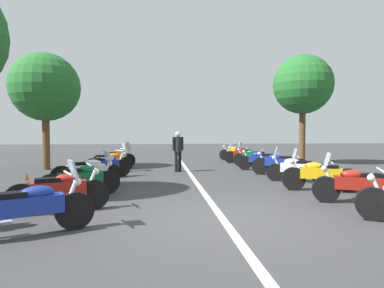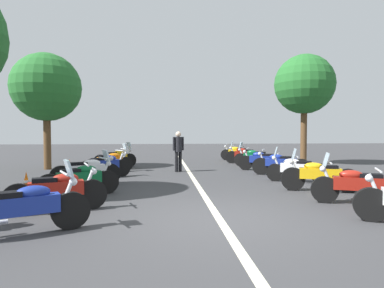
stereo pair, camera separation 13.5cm
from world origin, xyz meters
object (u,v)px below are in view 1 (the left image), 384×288
(motorcycle_left_row_2, at_px, (82,179))
(motorcycle_right_row_3, at_px, (296,168))
(motorcycle_right_row_1, at_px, (359,184))
(motorcycle_right_row_8, at_px, (236,153))
(bystander_1, at_px, (178,148))
(motorcycle_right_row_2, at_px, (319,175))
(motorcycle_right_row_5, at_px, (262,160))
(motorcycle_right_row_7, at_px, (243,155))
(motorcycle_right_row_4, at_px, (280,163))
(motorcycle_right_row_6, at_px, (254,157))
(roadside_tree_0, at_px, (303,85))
(motorcycle_left_row_0, at_px, (28,208))
(traffic_cone_0, at_px, (69,167))
(traffic_cone_1, at_px, (27,183))
(motorcycle_left_row_5, at_px, (110,161))
(motorcycle_left_row_1, at_px, (60,191))
(motorcycle_left_row_6, at_px, (115,158))
(motorcycle_left_row_4, at_px, (105,165))
(motorcycle_left_row_3, at_px, (87,171))
(roadside_tree_2, at_px, (45,88))

(motorcycle_left_row_2, bearing_deg, motorcycle_right_row_3, -12.62)
(motorcycle_right_row_1, height_order, motorcycle_right_row_8, motorcycle_right_row_1)
(bystander_1, bearing_deg, motorcycle_right_row_2, 11.62)
(motorcycle_right_row_5, bearing_deg, motorcycle_right_row_7, -67.31)
(motorcycle_right_row_2, height_order, motorcycle_right_row_7, motorcycle_right_row_2)
(motorcycle_right_row_4, xyz_separation_m, motorcycle_right_row_6, (3.22, 0.07, -0.00))
(motorcycle_right_row_4, xyz_separation_m, roadside_tree_0, (3.95, -2.74, 3.68))
(motorcycle_left_row_2, bearing_deg, motorcycle_left_row_0, -119.24)
(traffic_cone_0, relative_size, bystander_1, 0.36)
(motorcycle_left_row_0, distance_m, traffic_cone_0, 7.88)
(motorcycle_right_row_7, xyz_separation_m, motorcycle_right_row_8, (1.82, -0.06, -0.01))
(motorcycle_right_row_3, distance_m, motorcycle_right_row_6, 4.86)
(motorcycle_left_row_2, xyz_separation_m, traffic_cone_1, (0.48, 1.58, -0.18))
(motorcycle_right_row_3, distance_m, motorcycle_right_row_5, 3.25)
(motorcycle_left_row_5, relative_size, motorcycle_right_row_6, 0.95)
(motorcycle_left_row_1, distance_m, motorcycle_left_row_6, 8.33)
(motorcycle_left_row_4, relative_size, motorcycle_right_row_2, 0.86)
(traffic_cone_1, bearing_deg, motorcycle_left_row_1, -144.83)
(motorcycle_left_row_4, relative_size, traffic_cone_1, 2.90)
(motorcycle_left_row_4, bearing_deg, motorcycle_left_row_6, 58.96)
(motorcycle_left_row_6, relative_size, motorcycle_right_row_7, 0.92)
(motorcycle_right_row_5, distance_m, roadside_tree_0, 5.27)
(motorcycle_left_row_3, height_order, motorcycle_right_row_4, motorcycle_left_row_3)
(motorcycle_right_row_5, relative_size, motorcycle_right_row_7, 1.00)
(motorcycle_right_row_6, distance_m, roadside_tree_2, 10.27)
(motorcycle_right_row_8, bearing_deg, motorcycle_right_row_3, 116.41)
(motorcycle_right_row_2, relative_size, traffic_cone_0, 3.38)
(bystander_1, xyz_separation_m, roadside_tree_2, (1.44, 5.90, 2.69))
(motorcycle_right_row_1, xyz_separation_m, motorcycle_right_row_5, (6.63, 0.18, -0.01))
(motorcycle_right_row_2, xyz_separation_m, motorcycle_right_row_5, (4.97, 0.08, -0.02))
(motorcycle_left_row_6, relative_size, roadside_tree_0, 0.33)
(motorcycle_left_row_3, height_order, roadside_tree_0, roadside_tree_0)
(motorcycle_left_row_4, relative_size, motorcycle_left_row_6, 0.95)
(motorcycle_left_row_5, distance_m, bystander_1, 2.92)
(motorcycle_left_row_2, distance_m, motorcycle_right_row_1, 6.88)
(motorcycle_left_row_0, xyz_separation_m, roadside_tree_0, (10.61, -9.55, 3.68))
(motorcycle_right_row_6, bearing_deg, roadside_tree_0, -136.29)
(motorcycle_right_row_4, distance_m, bystander_1, 4.24)
(motorcycle_right_row_5, bearing_deg, motorcycle_right_row_6, -72.23)
(motorcycle_right_row_7, height_order, roadside_tree_0, roadside_tree_0)
(motorcycle_left_row_1, height_order, motorcycle_right_row_4, motorcycle_right_row_4)
(motorcycle_left_row_3, height_order, motorcycle_right_row_2, motorcycle_right_row_2)
(motorcycle_left_row_1, relative_size, bystander_1, 1.16)
(motorcycle_left_row_6, height_order, motorcycle_right_row_6, motorcycle_left_row_6)
(motorcycle_left_row_2, relative_size, motorcycle_left_row_3, 0.95)
(motorcycle_left_row_5, distance_m, motorcycle_right_row_7, 7.32)
(motorcycle_left_row_1, distance_m, motorcycle_left_row_3, 3.32)
(motorcycle_right_row_6, bearing_deg, motorcycle_right_row_5, 113.94)
(motorcycle_left_row_2, relative_size, motorcycle_right_row_6, 0.99)
(motorcycle_left_row_5, relative_size, motorcycle_right_row_4, 0.91)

